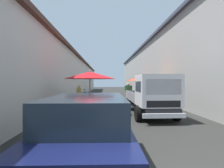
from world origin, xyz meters
name	(u,v)px	position (x,y,z in m)	size (l,w,h in m)	color
ground	(116,101)	(13.50, 0.00, 0.00)	(90.00, 90.00, 0.00)	#282826
building_left_whitewash	(43,76)	(15.75, 7.38, 2.33)	(49.80, 7.50, 4.63)	beige
building_right_concrete	(184,68)	(15.75, -7.38, 3.24)	(49.80, 7.50, 6.47)	gray
fruit_stall_near_right	(89,79)	(7.10, 1.80, 1.93)	(2.69, 2.69, 2.38)	#9E9EA3
fruit_stall_far_right	(137,81)	(18.09, -2.74, 1.85)	(2.39, 2.39, 2.37)	#9E9EA3
fruit_stall_far_left	(144,81)	(11.40, -2.12, 1.81)	(2.63, 2.63, 2.28)	#9E9EA3
hatchback_car	(88,129)	(1.89, 1.35, 0.74)	(3.93, 1.96, 1.45)	#0F1438
delivery_truck	(153,97)	(6.37, -1.35, 1.04)	(4.96, 2.05, 2.08)	black
vendor_by_crates	(79,95)	(9.53, 2.71, 0.89)	(0.55, 0.40, 1.56)	#232328
vendor_in_shade	(128,91)	(12.20, -0.95, 0.99)	(0.31, 0.65, 1.70)	#232328
parked_scooter	(83,98)	(11.94, 2.81, 0.45)	(1.67, 0.56, 1.14)	black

